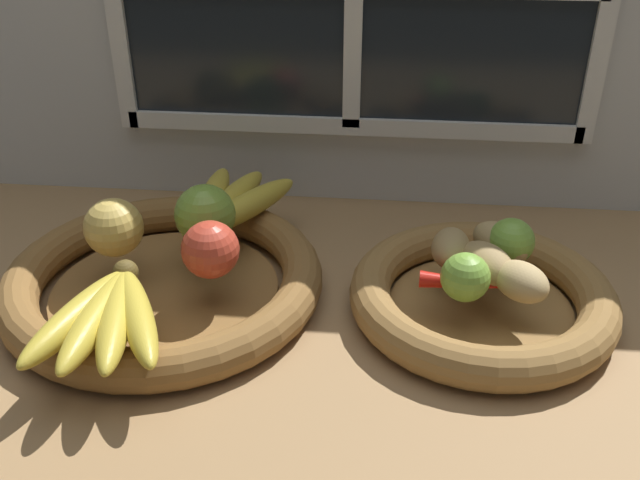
% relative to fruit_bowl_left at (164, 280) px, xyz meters
% --- Properties ---
extents(ground_plane, '(1.40, 0.90, 0.03)m').
position_rel_fruit_bowl_left_xyz_m(ground_plane, '(0.20, -0.01, -0.04)').
color(ground_plane, '#9E774C').
extents(back_wall, '(1.40, 0.05, 0.55)m').
position_rel_fruit_bowl_left_xyz_m(back_wall, '(0.20, 0.29, 0.26)').
color(back_wall, silver).
rests_on(back_wall, ground_plane).
extents(fruit_bowl_left, '(0.38, 0.38, 0.05)m').
position_rel_fruit_bowl_left_xyz_m(fruit_bowl_left, '(0.00, 0.00, 0.00)').
color(fruit_bowl_left, brown).
rests_on(fruit_bowl_left, ground_plane).
extents(fruit_bowl_right, '(0.30, 0.30, 0.05)m').
position_rel_fruit_bowl_left_xyz_m(fruit_bowl_right, '(0.37, 0.00, 0.00)').
color(fruit_bowl_right, olive).
rests_on(fruit_bowl_right, ground_plane).
extents(apple_golden_left, '(0.07, 0.07, 0.07)m').
position_rel_fruit_bowl_left_xyz_m(apple_golden_left, '(-0.06, 0.01, 0.06)').
color(apple_golden_left, '#DBB756').
rests_on(apple_golden_left, fruit_bowl_left).
extents(apple_red_right, '(0.07, 0.07, 0.07)m').
position_rel_fruit_bowl_left_xyz_m(apple_red_right, '(0.06, -0.02, 0.06)').
color(apple_red_right, '#CC422D').
rests_on(apple_red_right, fruit_bowl_left).
extents(apple_green_back, '(0.07, 0.07, 0.07)m').
position_rel_fruit_bowl_left_xyz_m(apple_green_back, '(0.04, 0.05, 0.06)').
color(apple_green_back, '#7AA338').
rests_on(apple_green_back, fruit_bowl_left).
extents(banana_bunch_front, '(0.15, 0.19, 0.03)m').
position_rel_fruit_bowl_left_xyz_m(banana_bunch_front, '(-0.02, -0.13, 0.04)').
color(banana_bunch_front, gold).
rests_on(banana_bunch_front, fruit_bowl_left).
extents(banana_bunch_back, '(0.13, 0.20, 0.03)m').
position_rel_fruit_bowl_left_xyz_m(banana_bunch_back, '(0.05, 0.12, 0.04)').
color(banana_bunch_back, gold).
rests_on(banana_bunch_back, fruit_bowl_left).
extents(potato_large, '(0.08, 0.09, 0.04)m').
position_rel_fruit_bowl_left_xyz_m(potato_large, '(0.37, 0.00, 0.05)').
color(potato_large, '#A38451').
rests_on(potato_large, fruit_bowl_right).
extents(potato_oblong, '(0.05, 0.07, 0.04)m').
position_rel_fruit_bowl_left_xyz_m(potato_oblong, '(0.33, 0.03, 0.05)').
color(potato_oblong, '#A38451').
rests_on(potato_oblong, fruit_bowl_right).
extents(potato_back, '(0.08, 0.09, 0.04)m').
position_rel_fruit_bowl_left_xyz_m(potato_back, '(0.39, 0.05, 0.05)').
color(potato_back, tan).
rests_on(potato_back, fruit_bowl_right).
extents(potato_small, '(0.08, 0.08, 0.04)m').
position_rel_fruit_bowl_left_xyz_m(potato_small, '(0.40, -0.03, 0.05)').
color(potato_small, tan).
rests_on(potato_small, fruit_bowl_right).
extents(lime_near, '(0.05, 0.05, 0.05)m').
position_rel_fruit_bowl_left_xyz_m(lime_near, '(0.34, -0.04, 0.05)').
color(lime_near, '#7AAD3D').
rests_on(lime_near, fruit_bowl_right).
extents(lime_far, '(0.05, 0.05, 0.05)m').
position_rel_fruit_bowl_left_xyz_m(lime_far, '(0.40, 0.04, 0.05)').
color(lime_far, '#7AAD3D').
rests_on(lime_far, fruit_bowl_right).
extents(chili_pepper, '(0.11, 0.03, 0.02)m').
position_rel_fruit_bowl_left_xyz_m(chili_pepper, '(0.35, -0.03, 0.04)').
color(chili_pepper, red).
rests_on(chili_pepper, fruit_bowl_right).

